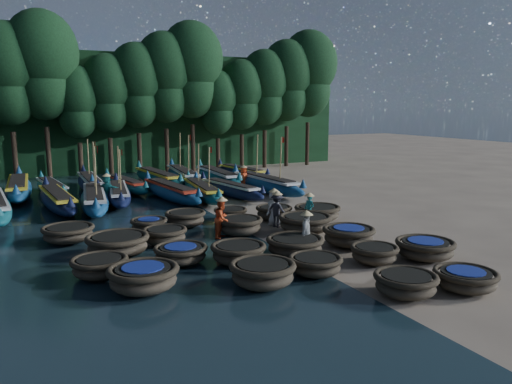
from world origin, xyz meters
name	(u,v)px	position (x,y,z in m)	size (l,w,h in m)	color
ground	(239,228)	(0.00, 0.00, 0.00)	(120.00, 120.00, 0.00)	gray
foliage_wall	(128,113)	(0.00, 23.50, 5.00)	(40.00, 3.00, 10.00)	black
coracle_3	(406,283)	(0.99, -9.93, 0.40)	(2.23, 2.23, 0.71)	#4B412F
coracle_4	(465,279)	(2.99, -10.39, 0.37)	(1.97, 1.97, 0.65)	#4B412F
coracle_5	(143,277)	(-5.98, -6.08, 0.47)	(2.48, 2.48, 0.81)	#4B412F
coracle_6	(263,273)	(-2.51, -7.35, 0.46)	(2.50, 2.50, 0.81)	#4B412F
coracle_7	(315,264)	(-0.42, -7.16, 0.38)	(2.15, 2.15, 0.67)	#4B412F
coracle_8	(374,253)	(2.20, -7.03, 0.38)	(1.76, 1.76, 0.67)	#4B412F
coracle_9	(425,248)	(4.24, -7.44, 0.42)	(2.21, 2.21, 0.73)	#4B412F
coracle_10	(100,266)	(-6.98, -4.17, 0.40)	(2.31, 2.31, 0.70)	#4B412F
coracle_11	(181,253)	(-4.10, -3.92, 0.38)	(2.38, 2.38, 0.66)	#4B412F
coracle_12	(238,253)	(-2.24, -4.89, 0.43)	(2.19, 2.19, 0.74)	#4B412F
coracle_13	(295,245)	(0.07, -4.99, 0.43)	(2.63, 2.63, 0.76)	#4B412F
coracle_14	(349,235)	(2.74, -4.76, 0.46)	(2.30, 2.30, 0.79)	#4B412F
coracle_15	(118,244)	(-5.97, -2.03, 0.48)	(2.87, 2.87, 0.85)	#4B412F
coracle_16	(165,235)	(-3.91, -1.24, 0.41)	(1.84, 1.84, 0.71)	#4B412F
coracle_17	(240,225)	(-0.48, -1.15, 0.44)	(2.22, 2.22, 0.77)	#4B412F
coracle_18	(305,223)	(2.26, -2.18, 0.47)	(2.64, 2.64, 0.82)	#4B412F
coracle_19	(317,212)	(4.03, -0.46, 0.45)	(2.36, 2.36, 0.78)	#4B412F
coracle_20	(68,233)	(-7.44, 0.89, 0.40)	(2.63, 2.63, 0.71)	#4B412F
coracle_21	(149,225)	(-4.02, 0.94, 0.38)	(1.87, 1.87, 0.66)	#4B412F
coracle_22	(185,218)	(-2.19, 1.31, 0.43)	(1.97, 1.97, 0.75)	#4B412F
coracle_23	(231,214)	(0.21, 1.50, 0.37)	(1.74, 1.74, 0.64)	#4B412F
coracle_24	(274,212)	(2.26, 0.76, 0.40)	(2.01, 2.01, 0.70)	#4B412F
long_boat_2	(57,200)	(-7.25, 8.22, 0.55)	(2.07, 8.18, 1.44)	#0D1932
long_boat_3	(94,199)	(-5.41, 7.38, 0.57)	(2.49, 8.42, 3.60)	navy
long_boat_4	(119,194)	(-3.81, 8.85, 0.52)	(2.44, 7.58, 3.25)	#0D1932
long_boat_5	(171,191)	(-0.85, 8.17, 0.54)	(2.30, 8.04, 1.42)	navy
long_boat_6	(202,191)	(0.95, 7.62, 0.52)	(2.11, 7.74, 3.30)	#104D5D
long_boat_7	(230,189)	(2.83, 7.62, 0.49)	(2.36, 7.18, 1.28)	#0D1932
long_boat_8	(266,184)	(5.52, 8.01, 0.59)	(2.18, 8.78, 3.74)	navy
long_boat_10	(18,188)	(-9.10, 13.22, 0.60)	(1.88, 8.95, 1.58)	navy
long_boat_11	(52,188)	(-7.19, 13.07, 0.49)	(2.10, 7.21, 1.28)	#104D5D
long_boat_12	(90,183)	(-4.73, 13.73, 0.54)	(1.53, 8.00, 3.40)	#0D1932
long_boat_13	(125,184)	(-2.70, 12.48, 0.49)	(2.41, 7.16, 1.28)	#104D5D
long_boat_14	(158,178)	(-0.09, 13.83, 0.57)	(2.30, 8.48, 1.50)	#104D5D
long_boat_15	(183,175)	(1.88, 14.24, 0.58)	(2.27, 8.53, 3.64)	navy
long_boat_16	(218,177)	(3.96, 12.54, 0.58)	(1.79, 8.65, 1.52)	#104D5D
long_boat_17	(242,172)	(6.75, 14.39, 0.50)	(2.15, 7.39, 1.31)	#0D1932
fisherman_0	(274,207)	(1.72, -0.23, 0.91)	(0.97, 0.81, 1.90)	beige
fisherman_1	(309,207)	(3.22, -0.98, 0.87)	(0.52, 0.63, 1.70)	#1A6D6D
fisherman_2	(222,217)	(-1.39, -1.29, 0.91)	(1.05, 1.06, 1.92)	#C7401A
fisherman_3	(277,209)	(1.67, -0.64, 0.86)	(1.04, 1.22, 1.84)	black
fisherman_4	(306,230)	(0.78, -4.64, 0.85)	(0.89, 0.92, 1.75)	beige
fisherman_5	(107,189)	(-4.49, 8.66, 0.89)	(1.43, 1.51, 1.90)	#1A6D6D
fisherman_6	(244,177)	(4.67, 9.58, 0.87)	(0.89, 0.69, 1.81)	#C7401A
tree_3	(8,72)	(-9.10, 20.00, 8.00)	(4.92, 4.92, 11.60)	black
tree_4	(42,64)	(-6.80, 20.00, 8.67)	(5.34, 5.34, 12.58)	black
tree_5	(77,101)	(-4.50, 20.00, 5.97)	(3.68, 3.68, 8.68)	black
tree_6	(108,93)	(-2.20, 20.00, 6.65)	(4.09, 4.09, 9.65)	black
tree_7	(137,84)	(0.10, 20.00, 7.32)	(4.51, 4.51, 10.63)	black
tree_8	(165,76)	(2.40, 20.00, 8.00)	(4.92, 4.92, 11.60)	black
tree_9	(191,69)	(4.70, 20.00, 8.67)	(5.34, 5.34, 12.58)	black
tree_10	(217,102)	(7.00, 20.00, 5.97)	(3.68, 3.68, 8.68)	black
tree_11	(242,94)	(9.30, 20.00, 6.65)	(4.09, 4.09, 9.65)	black
tree_12	(265,87)	(11.60, 20.00, 7.32)	(4.51, 4.51, 10.63)	black
tree_13	(287,80)	(13.90, 20.00, 8.00)	(4.92, 4.92, 11.60)	black
tree_14	(308,73)	(16.20, 20.00, 8.67)	(5.34, 5.34, 12.58)	black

